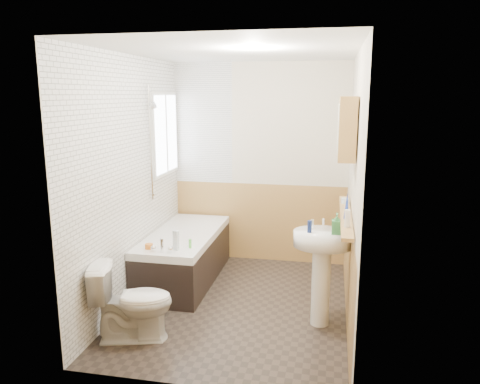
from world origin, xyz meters
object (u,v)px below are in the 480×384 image
at_px(medicine_cabinet, 347,128).
at_px(sink, 322,259).
at_px(toilet, 132,302).
at_px(bathtub, 184,255).
at_px(pine_shelf, 346,215).

bearing_deg(medicine_cabinet, sink, -145.55).
bearing_deg(toilet, medicine_cabinet, -83.75).
distance_m(bathtub, toilet, 1.37).
bearing_deg(sink, toilet, -146.53).
xyz_separation_m(toilet, medicine_cabinet, (1.77, 0.71, 1.48)).
xyz_separation_m(sink, medicine_cabinet, (0.17, 0.12, 1.18)).
relative_size(toilet, medicine_cabinet, 1.16).
bearing_deg(pine_shelf, bathtub, 161.40).
bearing_deg(pine_shelf, medicine_cabinet, -113.74).
bearing_deg(bathtub, pine_shelf, -18.60).
relative_size(bathtub, sink, 1.58).
bearing_deg(sink, pine_shelf, 55.43).
distance_m(toilet, medicine_cabinet, 2.42).
height_order(pine_shelf, medicine_cabinet, medicine_cabinet).
distance_m(sink, medicine_cabinet, 1.20).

